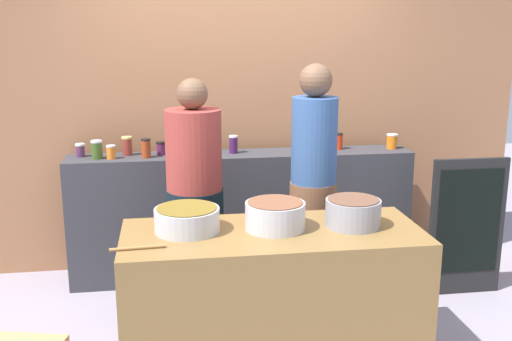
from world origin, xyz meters
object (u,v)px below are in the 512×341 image
(preserve_jar_6, at_px, (179,150))
(preserve_jar_10, at_px, (392,141))
(cooking_pot_right, at_px, (353,213))
(preserve_jar_5, at_px, (161,148))
(preserve_jar_0, at_px, (80,150))
(preserve_jar_1, at_px, (97,150))
(preserve_jar_3, at_px, (127,146))
(wooden_spoon, at_px, (138,248))
(cooking_pot_left, at_px, (187,219))
(preserve_jar_4, at_px, (146,148))
(cooking_pot_center, at_px, (275,215))
(preserve_jar_9, at_px, (339,141))
(cook_with_tongs, at_px, (195,211))
(cook_in_cap, at_px, (313,202))
(chalkboard_sign, at_px, (467,227))
(preserve_jar_7, at_px, (202,146))
(preserve_jar_8, at_px, (233,144))
(preserve_jar_2, at_px, (111,152))

(preserve_jar_6, height_order, preserve_jar_10, preserve_jar_10)
(preserve_jar_6, height_order, cooking_pot_right, preserve_jar_6)
(preserve_jar_5, height_order, cooking_pot_right, preserve_jar_5)
(preserve_jar_0, height_order, preserve_jar_10, preserve_jar_10)
(preserve_jar_1, height_order, preserve_jar_3, preserve_jar_3)
(preserve_jar_5, bearing_deg, wooden_spoon, -94.12)
(cooking_pot_left, height_order, wooden_spoon, cooking_pot_left)
(preserve_jar_3, bearing_deg, preserve_jar_4, -36.93)
(cooking_pot_center, bearing_deg, preserve_jar_9, 61.17)
(preserve_jar_0, height_order, cook_with_tongs, cook_with_tongs)
(preserve_jar_4, relative_size, cooking_pot_right, 0.46)
(preserve_jar_10, xyz_separation_m, cook_in_cap, (-0.83, -0.72, -0.26))
(preserve_jar_1, distance_m, chalkboard_sign, 2.82)
(preserve_jar_7, distance_m, preserve_jar_8, 0.25)
(preserve_jar_7, height_order, wooden_spoon, preserve_jar_7)
(preserve_jar_2, xyz_separation_m, preserve_jar_6, (0.51, 0.00, 0.00))
(preserve_jar_8, bearing_deg, preserve_jar_2, -175.68)
(preserve_jar_0, bearing_deg, preserve_jar_5, -1.63)
(preserve_jar_2, height_order, cooking_pot_right, preserve_jar_2)
(preserve_jar_9, height_order, cook_with_tongs, cook_with_tongs)
(preserve_jar_2, relative_size, preserve_jar_4, 0.70)
(cooking_pot_left, bearing_deg, preserve_jar_4, 101.40)
(preserve_jar_4, distance_m, preserve_jar_7, 0.44)
(preserve_jar_0, xyz_separation_m, chalkboard_sign, (2.84, -0.66, -0.53))
(cooking_pot_right, relative_size, cook_with_tongs, 0.19)
(preserve_jar_5, distance_m, cook_in_cap, 1.30)
(cooking_pot_right, bearing_deg, preserve_jar_6, 125.73)
(preserve_jar_1, relative_size, preserve_jar_7, 1.25)
(preserve_jar_1, xyz_separation_m, preserve_jar_6, (0.61, -0.02, -0.02))
(preserve_jar_5, bearing_deg, preserve_jar_2, -166.08)
(preserve_jar_2, bearing_deg, cooking_pot_left, -67.94)
(cooking_pot_center, bearing_deg, preserve_jar_0, 131.39)
(preserve_jar_9, bearing_deg, preserve_jar_3, 179.51)
(preserve_jar_3, distance_m, cook_with_tongs, 0.88)
(preserve_jar_8, xyz_separation_m, cook_in_cap, (0.46, -0.73, -0.27))
(preserve_jar_9, distance_m, preserve_jar_10, 0.44)
(preserve_jar_3, height_order, cook_in_cap, cook_in_cap)
(cooking_pot_left, bearing_deg, preserve_jar_2, 112.06)
(preserve_jar_6, xyz_separation_m, preserve_jar_8, (0.42, 0.07, 0.02))
(preserve_jar_4, xyz_separation_m, cooking_pot_right, (1.21, -1.33, -0.15))
(preserve_jar_1, xyz_separation_m, cooking_pot_center, (1.12, -1.33, -0.15))
(preserve_jar_5, height_order, chalkboard_sign, preserve_jar_5)
(preserve_jar_4, relative_size, cook_in_cap, 0.08)
(preserve_jar_5, distance_m, preserve_jar_9, 1.42)
(preserve_jar_8, bearing_deg, preserve_jar_0, 178.11)
(preserve_jar_4, xyz_separation_m, cooking_pot_left, (0.26, -1.28, -0.16))
(preserve_jar_2, bearing_deg, preserve_jar_1, 170.56)
(preserve_jar_1, distance_m, preserve_jar_10, 2.33)
(preserve_jar_6, relative_size, preserve_jar_9, 0.79)
(preserve_jar_2, relative_size, preserve_jar_8, 0.74)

